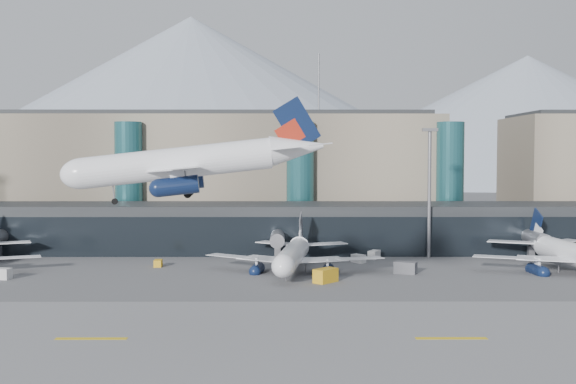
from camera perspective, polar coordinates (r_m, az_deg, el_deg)
The scene contains 17 objects.
ground at distance 96.26m, azimuth -1.14°, elevation -9.29°, with size 900.00×900.00×0.00m, color #515154.
runway_strip at distance 81.67m, azimuth -1.32°, elevation -11.51°, with size 400.00×40.00×0.04m, color slate.
runway_markings at distance 81.66m, azimuth -1.32°, elevation -11.49°, with size 128.00×1.00×0.02m.
concourse at distance 152.57m, azimuth -0.80°, elevation -2.83°, with size 170.00×27.00×10.00m.
terminal_main at distance 186.02m, azimuth -8.42°, elevation 1.42°, with size 130.00×30.00×31.00m.
teal_towers at distance 168.99m, azimuth -5.82°, elevation 0.79°, with size 116.40×19.40×46.00m.
mountain_ridge at distance 474.94m, azimuth 1.54°, elevation 6.05°, with size 910.00×400.00×110.00m.
lightmast_mid at distance 144.99m, azimuth 11.11°, elevation 0.55°, with size 3.00×1.20×25.60m.
hero_jet at distance 83.69m, azimuth -6.65°, elevation 3.07°, with size 31.03×31.60×10.20m.
jet_parked_mid at distance 127.45m, azimuth 0.49°, elevation -4.42°, with size 32.86×32.81×10.66m.
jet_parked_right at distance 136.69m, azimuth 21.09°, elevation -3.99°, with size 35.34×34.84×11.41m.
veh_a at distance 127.95m, azimuth -21.74°, elevation -6.02°, with size 3.20×1.80×1.80m, color silver.
veh_b at distance 134.09m, azimuth -10.22°, elevation -5.56°, with size 2.21×1.36×1.28m, color gold.
veh_c at distance 125.91m, azimuth 9.27°, elevation -5.93°, with size 3.72×1.96×2.07m, color #4E4E53.
veh_d at distance 142.48m, azimuth 6.82°, elevation -4.95°, with size 2.93×1.57×1.67m, color silver.
veh_g at distance 137.47m, azimuth 5.59°, elevation -5.26°, with size 2.65×1.55×1.55m, color silver.
veh_h at distance 116.13m, azimuth 2.99°, elevation -6.61°, with size 4.03×2.12×2.23m, color gold.
Camera 1 is at (1.56, -94.05, 20.48)m, focal length 45.00 mm.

